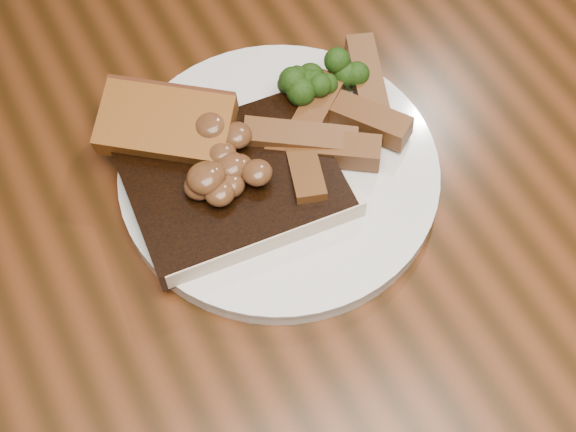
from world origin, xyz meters
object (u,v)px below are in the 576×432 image
object	(u,v)px
plate	(279,174)
potato_wedges	(358,131)
dining_table	(277,292)
garlic_bread	(169,140)
steak	(233,184)

from	to	relation	value
plate	potato_wedges	world-z (taller)	potato_wedges
dining_table	garlic_bread	size ratio (longest dim) A/B	15.43
steak	potato_wedges	distance (m)	0.11
dining_table	potato_wedges	distance (m)	0.16
dining_table	garlic_bread	distance (m)	0.17
plate	potato_wedges	distance (m)	0.07
dining_table	steak	xyz separation A→B (m)	(-0.01, 0.05, 0.12)
garlic_bread	plate	bearing A→B (deg)	-3.75
steak	dining_table	bearing A→B (deg)	-72.14
plate	garlic_bread	size ratio (longest dim) A/B	2.49
dining_table	potato_wedges	size ratio (longest dim) A/B	13.63
garlic_bread	steak	bearing A→B (deg)	-28.64
plate	garlic_bread	xyz separation A→B (m)	(-0.07, 0.06, 0.02)
garlic_bread	dining_table	bearing A→B (deg)	-33.16
garlic_bread	potato_wedges	world-z (taller)	potato_wedges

